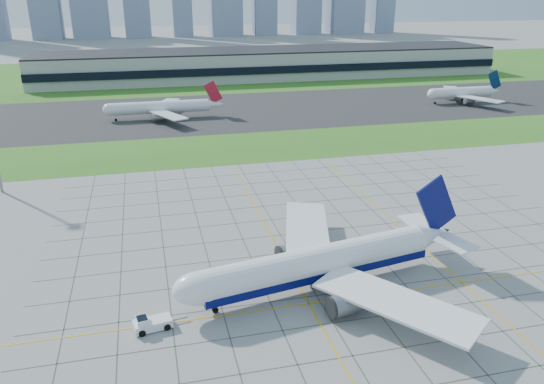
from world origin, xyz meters
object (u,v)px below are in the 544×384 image
at_px(pushback_tug, 151,323).
at_px(crew_near, 146,326).
at_px(airliner, 320,263).
at_px(distant_jet_2, 463,93).
at_px(distant_jet_1, 161,107).

distance_m(pushback_tug, crew_near, 0.74).
xyz_separation_m(airliner, distant_jet_2, (112.54, 135.02, -0.17)).
distance_m(crew_near, distant_jet_1, 141.26).
relative_size(airliner, distant_jet_1, 1.22).
xyz_separation_m(crew_near, distant_jet_2, (141.65, 140.67, 3.64)).
bearing_deg(distant_jet_2, airliner, -129.81).
relative_size(pushback_tug, distant_jet_2, 0.20).
xyz_separation_m(airliner, crew_near, (-29.12, -5.66, -3.81)).
height_order(airliner, pushback_tug, airliner).
height_order(airliner, distant_jet_2, airliner).
bearing_deg(distant_jet_2, pushback_tug, -135.12).
bearing_deg(airliner, distant_jet_2, 39.78).
distance_m(airliner, pushback_tug, 29.19).
distance_m(pushback_tug, distant_jet_1, 140.94).
xyz_separation_m(distant_jet_1, distant_jet_2, (132.65, -0.26, -0.00)).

